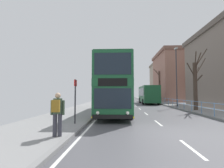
{
  "coord_description": "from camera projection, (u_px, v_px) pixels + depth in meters",
  "views": [
    {
      "loc": [
        -2.31,
        -7.91,
        1.78
      ],
      "look_at": [
        -2.93,
        5.14,
        2.53
      ],
      "focal_mm": 27.14,
      "sensor_mm": 36.0,
      "label": 1
    }
  ],
  "objects": [
    {
      "name": "ground",
      "position": [
        155.0,
        132.0,
        7.71
      ],
      "size": [
        15.8,
        140.0,
        0.2
      ],
      "color": "#4E4E53"
    },
    {
      "name": "double_decker_bus_main",
      "position": [
        115.0,
        88.0,
        15.55
      ],
      "size": [
        2.69,
        11.59,
        4.47
      ],
      "color": "#19512D",
      "rests_on": "ground"
    },
    {
      "name": "background_bus_far_lane",
      "position": [
        148.0,
        94.0,
        30.24
      ],
      "size": [
        2.82,
        9.15,
        3.09
      ],
      "color": "#19512D",
      "rests_on": "ground"
    },
    {
      "name": "pedestrian_railing_far_kerb",
      "position": [
        175.0,
        102.0,
        20.75
      ],
      "size": [
        0.05,
        24.97,
        0.99
      ],
      "color": "#598CC6",
      "rests_on": "ground"
    },
    {
      "name": "pedestrian_with_backpack",
      "position": [
        57.0,
        111.0,
        6.51
      ],
      "size": [
        0.55,
        0.55,
        1.68
      ],
      "color": "#383842",
      "rests_on": "ground"
    },
    {
      "name": "bus_stop_sign_near",
      "position": [
        75.0,
        96.0,
        9.38
      ],
      "size": [
        0.08,
        0.44,
        2.44
      ],
      "color": "#2D2D33",
      "rests_on": "ground"
    },
    {
      "name": "street_lamp_far_side",
      "position": [
        176.0,
        72.0,
        22.25
      ],
      "size": [
        0.28,
        0.6,
        7.73
      ],
      "color": "#38383D",
      "rests_on": "ground"
    },
    {
      "name": "bare_tree_far_00",
      "position": [
        159.0,
        85.0,
        38.09
      ],
      "size": [
        2.44,
        2.9,
        7.36
      ],
      "color": "#423328",
      "rests_on": "ground"
    },
    {
      "name": "bare_tree_far_01",
      "position": [
        195.0,
        83.0,
        17.13
      ],
      "size": [
        2.37,
        2.64,
        6.18
      ],
      "color": "#423328",
      "rests_on": "ground"
    },
    {
      "name": "background_building_00",
      "position": [
        187.0,
        77.0,
        40.0
      ],
      "size": [
        14.0,
        13.14,
        11.51
      ],
      "color": "#936656",
      "rests_on": "ground"
    },
    {
      "name": "background_building_01",
      "position": [
        170.0,
        80.0,
        53.29
      ],
      "size": [
        10.34,
        18.0,
        11.9
      ],
      "color": "gray",
      "rests_on": "ground"
    }
  ]
}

